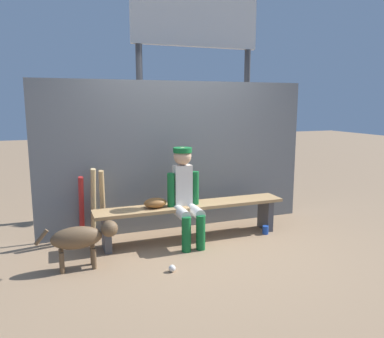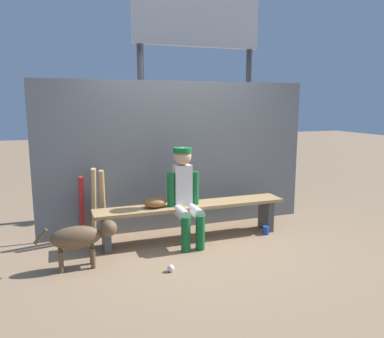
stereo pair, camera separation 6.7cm
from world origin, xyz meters
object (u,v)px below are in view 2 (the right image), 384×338
(dugout_bench, at_px, (192,212))
(baseball, at_px, (171,268))
(dog, at_px, (82,237))
(bat_wood_tan, at_px, (103,204))
(scoreboard, at_px, (201,46))
(cup_on_bench, at_px, (184,200))
(player_seated, at_px, (186,192))
(cup_on_ground, at_px, (266,230))
(baseball_glove, at_px, (155,203))
(bat_wood_natural, at_px, (94,203))
(bat_aluminum_red, at_px, (82,208))

(dugout_bench, bearing_deg, baseball, -122.60)
(dog, bearing_deg, dugout_bench, 16.90)
(bat_wood_tan, relative_size, scoreboard, 0.25)
(dugout_bench, height_order, cup_on_bench, cup_on_bench)
(player_seated, bearing_deg, cup_on_bench, 80.58)
(cup_on_ground, height_order, cup_on_bench, cup_on_bench)
(dugout_bench, bearing_deg, cup_on_bench, 157.91)
(baseball_glove, relative_size, scoreboard, 0.08)
(dugout_bench, distance_m, dog, 1.45)
(bat_wood_natural, xyz_separation_m, baseball, (0.63, -1.27, -0.43))
(dugout_bench, bearing_deg, bat_aluminum_red, 162.41)
(bat_wood_tan, bearing_deg, player_seated, -26.78)
(player_seated, relative_size, bat_wood_natural, 1.25)
(bat_wood_natural, bearing_deg, baseball_glove, -31.97)
(baseball_glove, height_order, baseball, baseball_glove)
(bat_wood_tan, bearing_deg, scoreboard, 32.14)
(bat_wood_natural, distance_m, bat_aluminum_red, 0.15)
(bat_aluminum_red, bearing_deg, cup_on_ground, -14.62)
(player_seated, relative_size, bat_aluminum_red, 1.39)
(player_seated, distance_m, bat_aluminum_red, 1.33)
(baseball_glove, bearing_deg, cup_on_ground, -7.08)
(dugout_bench, height_order, baseball, dugout_bench)
(scoreboard, bearing_deg, dugout_bench, -115.05)
(cup_on_bench, height_order, scoreboard, scoreboard)
(bat_wood_tan, relative_size, baseball, 12.48)
(bat_aluminum_red, height_order, dog, bat_aluminum_red)
(bat_wood_tan, relative_size, cup_on_bench, 8.39)
(bat_wood_tan, height_order, baseball, bat_wood_tan)
(baseball_glove, xyz_separation_m, cup_on_bench, (0.38, 0.04, -0.00))
(bat_aluminum_red, bearing_deg, baseball_glove, -26.48)
(player_seated, relative_size, scoreboard, 0.32)
(bat_wood_tan, relative_size, cup_on_ground, 8.39)
(bat_wood_tan, xyz_separation_m, bat_wood_natural, (-0.11, 0.07, 0.01))
(bat_wood_natural, relative_size, scoreboard, 0.26)
(cup_on_ground, bearing_deg, baseball_glove, 172.92)
(dugout_bench, xyz_separation_m, cup_on_bench, (-0.10, 0.04, 0.16))
(bat_aluminum_red, distance_m, dog, 0.85)
(player_seated, xyz_separation_m, baseball_glove, (-0.36, 0.11, -0.13))
(bat_wood_tan, bearing_deg, cup_on_ground, -14.95)
(bat_wood_natural, distance_m, dog, 0.89)
(dugout_bench, distance_m, baseball, 1.05)
(player_seated, height_order, bat_wood_tan, player_seated)
(bat_wood_tan, height_order, cup_on_bench, bat_wood_tan)
(cup_on_ground, bearing_deg, cup_on_bench, 168.39)
(cup_on_ground, distance_m, cup_on_bench, 1.19)
(bat_aluminum_red, xyz_separation_m, cup_on_bench, (1.22, -0.38, 0.09))
(bat_aluminum_red, bearing_deg, cup_on_bench, -17.21)
(baseball, distance_m, scoreboard, 3.67)
(cup_on_ground, xyz_separation_m, scoreboard, (-0.29, 1.65, 2.56))
(bat_wood_tan, bearing_deg, bat_aluminum_red, 168.13)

